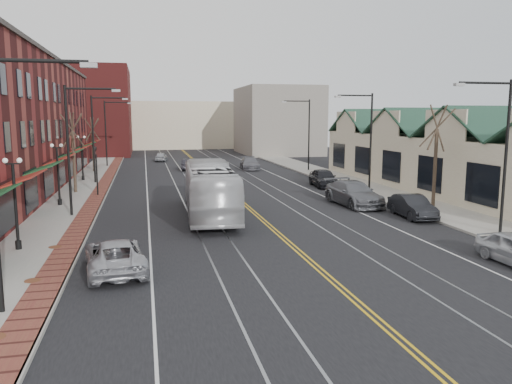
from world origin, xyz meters
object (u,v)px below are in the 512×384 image
parked_suv (115,256)px  parked_car_d (324,178)px  transit_bus (210,189)px  parked_car_b (412,207)px  parked_car_c (354,193)px

parked_suv → parked_car_d: size_ratio=1.03×
transit_bus → parked_car_d: 15.85m
transit_bus → parked_suv: transit_bus is taller
parked_suv → parked_car_b: 18.97m
transit_bus → parked_car_c: bearing=-168.7°
transit_bus → parked_car_c: (10.43, 1.40, -0.83)m
parked_car_b → parked_car_d: bearing=96.6°
transit_bus → parked_suv: 12.02m
parked_car_c → parked_suv: bearing=-146.5°
transit_bus → parked_car_d: (11.63, 10.73, -0.88)m
parked_car_b → transit_bus: bearing=168.2°
parked_car_b → parked_car_c: bearing=114.4°
parked_car_c → parked_car_d: parked_car_c is taller
parked_car_d → parked_car_b: bearing=-82.4°
parked_car_b → parked_car_d: (-0.60, 14.22, 0.10)m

